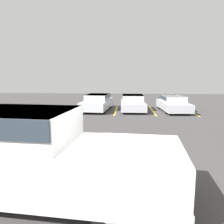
% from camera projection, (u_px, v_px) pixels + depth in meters
% --- Properties ---
extents(ground_plane, '(60.00, 60.00, 0.00)m').
position_uv_depth(ground_plane, '(97.00, 200.00, 4.71)').
color(ground_plane, '#423F3F').
extents(stall_stripe_a, '(0.12, 4.88, 0.01)m').
position_uv_depth(stall_stripe_a, '(80.00, 110.00, 17.51)').
color(stall_stripe_a, yellow).
rests_on(stall_stripe_a, ground_plane).
extents(stall_stripe_b, '(0.12, 4.88, 0.01)m').
position_uv_depth(stall_stripe_b, '(116.00, 110.00, 17.30)').
color(stall_stripe_b, yellow).
rests_on(stall_stripe_b, ground_plane).
extents(stall_stripe_c, '(0.12, 4.88, 0.01)m').
position_uv_depth(stall_stripe_c, '(152.00, 111.00, 17.10)').
color(stall_stripe_c, yellow).
rests_on(stall_stripe_c, ground_plane).
extents(stall_stripe_d, '(0.12, 4.88, 0.01)m').
position_uv_depth(stall_stripe_d, '(190.00, 111.00, 16.89)').
color(stall_stripe_d, yellow).
rests_on(stall_stripe_d, ground_plane).
extents(pickup_truck, '(6.33, 2.51, 1.95)m').
position_uv_depth(pickup_truck, '(36.00, 155.00, 4.71)').
color(pickup_truck, white).
rests_on(pickup_truck, ground_plane).
extents(parked_sedan_a, '(2.20, 4.71, 1.25)m').
position_uv_depth(parked_sedan_a, '(98.00, 102.00, 17.31)').
color(parked_sedan_a, '#B7BABF').
rests_on(parked_sedan_a, ground_plane).
extents(parked_sedan_b, '(1.94, 4.46, 1.22)m').
position_uv_depth(parked_sedan_b, '(133.00, 102.00, 17.21)').
color(parked_sedan_b, '#B7BABF').
rests_on(parked_sedan_b, ground_plane).
extents(parked_sedan_c, '(2.06, 4.43, 1.19)m').
position_uv_depth(parked_sedan_c, '(173.00, 103.00, 16.74)').
color(parked_sedan_c, '#B7BABF').
rests_on(parked_sedan_c, ground_plane).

